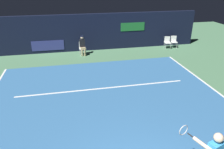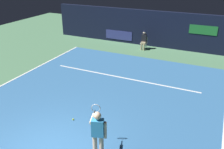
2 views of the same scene
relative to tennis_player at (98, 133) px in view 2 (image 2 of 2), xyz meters
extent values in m
plane|color=#4C7A56|center=(-1.63, 3.93, -0.99)|extent=(32.11, 32.11, 0.00)
cube|color=#336699|center=(-1.63, 3.93, -0.98)|extent=(10.42, 10.79, 0.01)
cube|color=white|center=(-6.79, 3.93, -0.97)|extent=(0.10, 10.79, 0.01)
cube|color=white|center=(-1.63, 5.81, -0.97)|extent=(8.13, 0.10, 0.01)
cube|color=black|center=(-1.63, 12.03, 0.31)|extent=(16.34, 0.30, 2.60)
cube|color=navy|center=(-4.49, 11.87, -0.44)|extent=(2.20, 0.04, 0.70)
cube|color=#1E6B2D|center=(1.64, 11.87, 0.61)|extent=(1.80, 0.04, 0.60)
cylinder|color=beige|center=(0.11, 0.00, -0.53)|extent=(0.14, 0.14, 0.92)
cylinder|color=beige|center=(-0.08, -0.06, -0.53)|extent=(0.14, 0.14, 0.92)
cube|color=#338CD1|center=(0.01, -0.03, 0.21)|extent=(0.41, 0.32, 0.56)
sphere|color=beige|center=(0.01, -0.03, 0.63)|extent=(0.22, 0.22, 0.22)
cylinder|color=beige|center=(-0.25, 0.12, 0.36)|extent=(0.24, 0.50, 0.09)
cylinder|color=beige|center=(0.21, 0.06, 0.13)|extent=(0.09, 0.09, 0.56)
cylinder|color=black|center=(-0.34, 0.41, 0.36)|extent=(0.12, 0.30, 0.03)
torus|color=#B2B2B7|center=(-0.43, 0.67, 0.36)|extent=(0.30, 0.12, 0.30)
cube|color=white|center=(-2.15, 10.99, -0.53)|extent=(0.47, 0.44, 0.04)
cube|color=white|center=(-2.17, 11.19, -0.30)|extent=(0.42, 0.07, 0.42)
cylinder|color=#B2B2B7|center=(-2.32, 10.80, -0.76)|extent=(0.03, 0.03, 0.46)
cylinder|color=#B2B2B7|center=(-1.95, 10.84, -0.76)|extent=(0.03, 0.03, 0.46)
cylinder|color=#B2B2B7|center=(-2.35, 11.14, -0.76)|extent=(0.03, 0.03, 0.46)
cylinder|color=#B2B2B7|center=(-1.98, 11.17, -0.76)|extent=(0.03, 0.03, 0.46)
cube|color=tan|center=(-2.15, 10.91, -0.49)|extent=(0.35, 0.43, 0.14)
cylinder|color=tan|center=(-2.22, 10.72, -0.76)|extent=(0.11, 0.11, 0.46)
cylinder|color=tan|center=(-2.04, 10.74, -0.76)|extent=(0.11, 0.11, 0.46)
cube|color=black|center=(-2.16, 11.03, -0.16)|extent=(0.36, 0.25, 0.52)
sphere|color=beige|center=(-2.16, 11.03, 0.22)|extent=(0.20, 0.20, 0.20)
cylinder|color=#141933|center=(-2.16, 11.03, 0.31)|extent=(0.19, 0.19, 0.04)
sphere|color=#CCE033|center=(-1.87, 1.39, -0.94)|extent=(0.07, 0.07, 0.07)
camera|label=1|loc=(-3.13, -3.27, 3.93)|focal=34.52mm
camera|label=2|loc=(2.84, -5.10, 4.55)|focal=38.77mm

